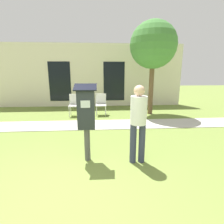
% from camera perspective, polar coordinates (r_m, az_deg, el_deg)
% --- Properties ---
extents(ground_plane, '(40.00, 40.00, 0.00)m').
position_cam_1_polar(ground_plane, '(2.89, -18.01, -26.97)').
color(ground_plane, olive).
extents(sidewalk, '(12.00, 1.10, 0.02)m').
position_cam_1_polar(sidewalk, '(6.16, -9.87, -4.20)').
color(sidewalk, beige).
rests_on(sidewalk, ground).
extents(building_facade, '(10.00, 0.26, 3.20)m').
position_cam_1_polar(building_facade, '(9.41, -8.09, 11.67)').
color(building_facade, beige).
rests_on(building_facade, ground).
extents(parking_meter, '(0.44, 0.31, 1.59)m').
position_cam_1_polar(parking_meter, '(3.51, -8.43, -0.35)').
color(parking_meter, '#4C4C4C').
rests_on(parking_meter, ground).
extents(person_standing, '(0.32, 0.32, 1.58)m').
position_cam_1_polar(person_standing, '(3.45, 8.59, -2.12)').
color(person_standing, '#333851').
rests_on(person_standing, ground).
extents(outdoor_chair_left, '(0.44, 0.44, 0.90)m').
position_cam_1_polar(outdoor_chair_left, '(7.45, -12.12, 2.86)').
color(outdoor_chair_left, silver).
rests_on(outdoor_chair_left, ground).
extents(outdoor_chair_middle, '(0.44, 0.44, 0.90)m').
position_cam_1_polar(outdoor_chair_middle, '(7.44, -3.63, 3.11)').
color(outdoor_chair_middle, silver).
rests_on(outdoor_chair_middle, ground).
extents(tree, '(1.90, 1.90, 3.82)m').
position_cam_1_polar(tree, '(7.73, 13.31, 20.40)').
color(tree, brown).
rests_on(tree, ground).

